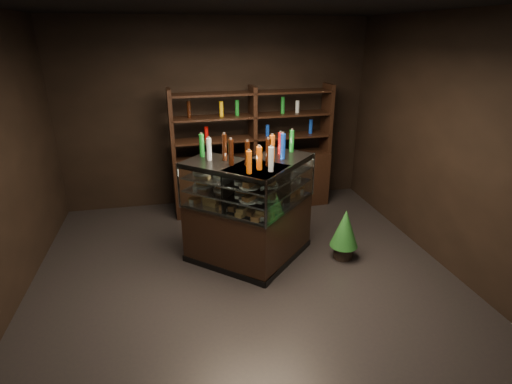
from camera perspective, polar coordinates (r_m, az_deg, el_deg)
ground at (r=4.91m, az=-1.46°, el=-12.22°), size 5.00×5.00×0.00m
room_shell at (r=4.15m, az=-1.72°, el=10.59°), size 5.02×5.02×3.01m
display_case at (r=5.04m, az=-0.53°, el=-5.34°), size 1.76×1.30×1.34m
food_display at (r=4.80m, az=-0.55°, el=0.69°), size 1.41×0.92×0.42m
bottles_top at (r=4.66m, az=-0.58°, el=5.87°), size 1.23×0.77×0.30m
potted_conifer at (r=5.23m, az=12.61°, el=-4.98°), size 0.36×0.36×0.77m
back_shelving at (r=6.54m, az=-0.46°, el=2.68°), size 2.58×0.52×2.00m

